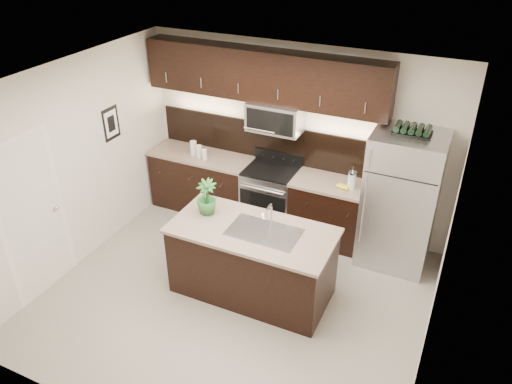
# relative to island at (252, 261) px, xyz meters

# --- Properties ---
(ground) EXTENTS (4.50, 4.50, 0.00)m
(ground) POSITION_rel_island_xyz_m (-0.15, -0.20, -0.47)
(ground) COLOR gray
(ground) RESTS_ON ground
(room_walls) EXTENTS (4.52, 4.02, 2.71)m
(room_walls) POSITION_rel_island_xyz_m (-0.26, -0.24, 1.22)
(room_walls) COLOR beige
(room_walls) RESTS_ON ground
(counter_run) EXTENTS (3.51, 0.65, 0.94)m
(counter_run) POSITION_rel_island_xyz_m (-0.61, 1.49, -0.00)
(counter_run) COLOR black
(counter_run) RESTS_ON ground
(upper_fixtures) EXTENTS (3.49, 0.40, 1.66)m
(upper_fixtures) POSITION_rel_island_xyz_m (-0.58, 1.64, 1.67)
(upper_fixtures) COLOR black
(upper_fixtures) RESTS_ON counter_run
(island) EXTENTS (1.96, 0.96, 0.94)m
(island) POSITION_rel_island_xyz_m (0.00, 0.00, 0.00)
(island) COLOR black
(island) RESTS_ON ground
(sink_faucet) EXTENTS (0.84, 0.50, 0.28)m
(sink_faucet) POSITION_rel_island_xyz_m (0.15, 0.01, 0.48)
(sink_faucet) COLOR silver
(sink_faucet) RESTS_ON island
(refrigerator) EXTENTS (0.90, 0.81, 1.86)m
(refrigerator) POSITION_rel_island_xyz_m (1.45, 1.43, 0.46)
(refrigerator) COLOR #B2B2B7
(refrigerator) RESTS_ON ground
(wine_rack) EXTENTS (0.46, 0.28, 0.11)m
(wine_rack) POSITION_rel_island_xyz_m (1.45, 1.43, 1.44)
(wine_rack) COLOR black
(wine_rack) RESTS_ON refrigerator
(plant) EXTENTS (0.28, 0.28, 0.45)m
(plant) POSITION_rel_island_xyz_m (-0.66, 0.09, 0.69)
(plant) COLOR #255D25
(plant) RESTS_ON island
(canisters) EXTENTS (0.32, 0.15, 0.22)m
(canisters) POSITION_rel_island_xyz_m (-1.58, 1.42, 0.56)
(canisters) COLOR silver
(canisters) RESTS_ON counter_run
(french_press) EXTENTS (0.11, 0.11, 0.32)m
(french_press) POSITION_rel_island_xyz_m (0.79, 1.44, 0.59)
(french_press) COLOR silver
(french_press) RESTS_ON counter_run
(bananas) EXTENTS (0.21, 0.18, 0.06)m
(bananas) POSITION_rel_island_xyz_m (0.64, 1.41, 0.50)
(bananas) COLOR yellow
(bananas) RESTS_ON counter_run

